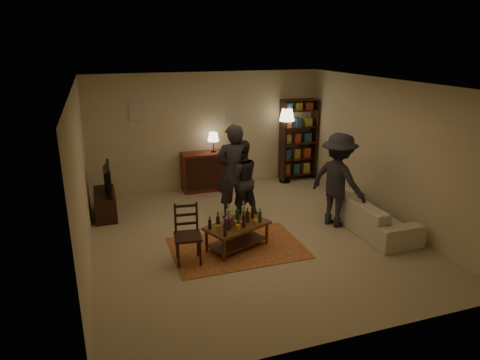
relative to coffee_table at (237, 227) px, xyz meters
name	(u,v)px	position (x,y,z in m)	size (l,w,h in m)	color
floor	(251,236)	(0.40, 0.38, -0.39)	(6.00, 6.00, 0.00)	#C6B793
room_shell	(180,113)	(-0.25, 3.36, 1.42)	(6.00, 6.00, 6.00)	beige
rug	(237,248)	(0.01, 0.00, -0.39)	(2.20, 1.50, 0.01)	maroon
coffee_table	(237,227)	(0.00, 0.00, 0.00)	(1.21, 0.95, 0.78)	brown
dining_chair	(187,232)	(-0.87, -0.16, 0.11)	(0.46, 0.46, 0.97)	#311910
tv_stand	(105,198)	(-2.04, 2.18, -0.01)	(0.40, 1.00, 1.06)	#311910
dresser	(204,170)	(0.21, 3.09, 0.08)	(1.00, 0.50, 1.36)	maroon
bookshelf	(298,139)	(2.65, 3.16, 0.64)	(0.90, 0.34, 2.02)	#311910
floor_lamp	(287,120)	(2.26, 3.03, 1.16)	(0.36, 0.36, 1.82)	black
sofa	(370,213)	(2.60, -0.02, -0.09)	(2.08, 0.81, 0.61)	beige
person_left	(233,173)	(0.34, 1.23, 0.55)	(0.69, 0.45, 1.89)	#28272E
person_right	(240,180)	(0.49, 1.26, 0.39)	(0.76, 0.60, 1.57)	#27262E
person_by_sofa	(338,180)	(2.10, 0.35, 0.50)	(1.15, 0.66, 1.78)	#26252D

